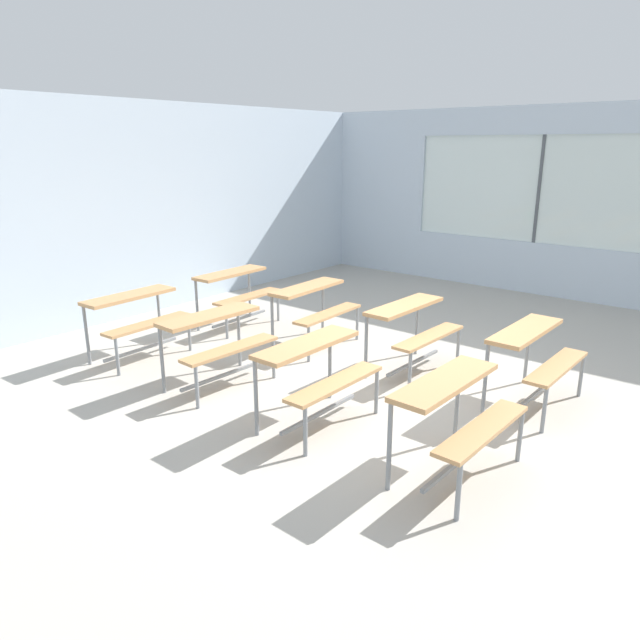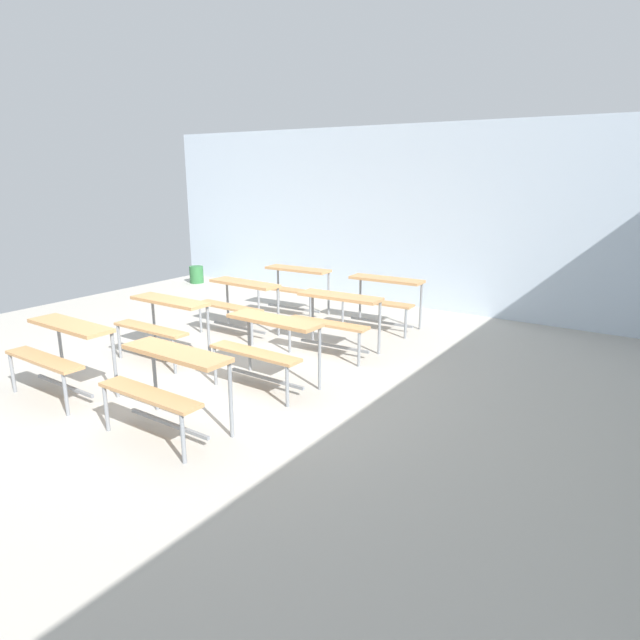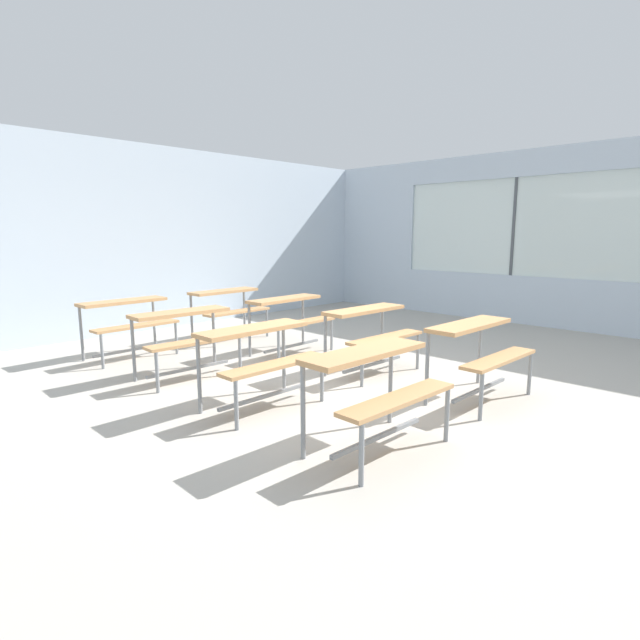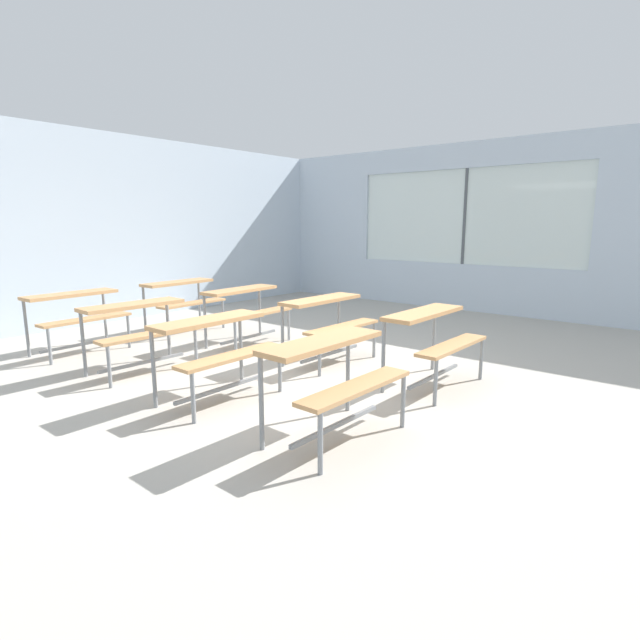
# 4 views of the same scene
# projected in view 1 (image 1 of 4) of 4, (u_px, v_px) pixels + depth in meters

# --- Properties ---
(ground) EXTENTS (10.00, 9.00, 0.05)m
(ground) POSITION_uv_depth(u_px,v_px,m) (395.00, 396.00, 5.84)
(ground) COLOR #ADA89E
(wall_back) EXTENTS (10.00, 0.12, 3.00)m
(wall_back) POSITION_uv_depth(u_px,v_px,m) (125.00, 211.00, 8.12)
(wall_back) COLOR silver
(wall_back) RESTS_ON ground
(wall_right) EXTENTS (0.12, 9.00, 3.00)m
(wall_right) POSITION_uv_depth(u_px,v_px,m) (578.00, 208.00, 9.04)
(wall_right) COLOR silver
(wall_right) RESTS_ON ground
(desk_bench_r0c0) EXTENTS (1.12, 0.62, 0.74)m
(desk_bench_r0c0) POSITION_uv_depth(u_px,v_px,m) (457.00, 405.00, 4.25)
(desk_bench_r0c0) COLOR tan
(desk_bench_r0c0) RESTS_ON ground
(desk_bench_r0c1) EXTENTS (1.11, 0.61, 0.74)m
(desk_bench_r0c1) POSITION_uv_depth(u_px,v_px,m) (536.00, 349.00, 5.43)
(desk_bench_r0c1) COLOR tan
(desk_bench_r0c1) RESTS_ON ground
(desk_bench_r1c0) EXTENTS (1.10, 0.60, 0.74)m
(desk_bench_r1c0) POSITION_uv_depth(u_px,v_px,m) (317.00, 364.00, 5.05)
(desk_bench_r1c0) COLOR tan
(desk_bench_r1c0) RESTS_ON ground
(desk_bench_r1c1) EXTENTS (1.12, 0.62, 0.74)m
(desk_bench_r1c1) POSITION_uv_depth(u_px,v_px,m) (413.00, 322.00, 6.26)
(desk_bench_r1c1) COLOR tan
(desk_bench_r1c1) RESTS_ON ground
(desk_bench_r2c0) EXTENTS (1.12, 0.63, 0.74)m
(desk_bench_r2c0) POSITION_uv_depth(u_px,v_px,m) (217.00, 333.00, 5.89)
(desk_bench_r2c0) COLOR tan
(desk_bench_r2c0) RESTS_ON ground
(desk_bench_r2c1) EXTENTS (1.12, 0.63, 0.74)m
(desk_bench_r2c1) POSITION_uv_depth(u_px,v_px,m) (314.00, 301.00, 7.08)
(desk_bench_r2c1) COLOR tan
(desk_bench_r2c1) RESTS_ON ground
(desk_bench_r3c0) EXTENTS (1.12, 0.63, 0.74)m
(desk_bench_r3c0) POSITION_uv_depth(u_px,v_px,m) (136.00, 311.00, 6.68)
(desk_bench_r3c0) COLOR tan
(desk_bench_r3c0) RESTS_ON ground
(desk_bench_r3c1) EXTENTS (1.12, 0.63, 0.74)m
(desk_bench_r3c1) POSITION_uv_depth(u_px,v_px,m) (237.00, 286.00, 7.88)
(desk_bench_r3c1) COLOR tan
(desk_bench_r3c1) RESTS_ON ground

